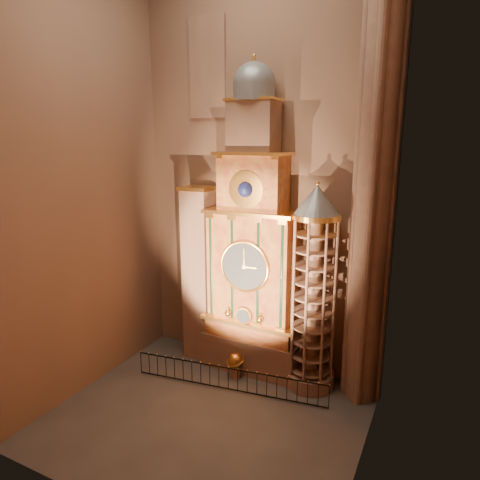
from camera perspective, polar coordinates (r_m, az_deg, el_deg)
The scene contains 11 objects.
floor at distance 21.89m, azimuth -4.35°, elevation -22.36°, with size 14.00×14.00×0.00m, color #383330.
wall_back at distance 23.22m, azimuth 2.85°, elevation 8.94°, with size 22.00×22.00×0.00m, color #90664D.
wall_left at distance 22.35m, azimuth -20.64°, elevation 7.96°, with size 22.00×22.00×0.00m, color #90664D.
wall_right at distance 15.47m, azimuth 17.91°, elevation 6.21°, with size 22.00×22.00×0.00m, color #90664D.
astronomical_clock at distance 23.01m, azimuth 1.69°, elevation -2.02°, with size 5.60×2.41×16.70m.
portrait_tower at distance 25.01m, azimuth -5.43°, elevation -4.48°, with size 1.80×1.60×10.20m.
stair_turret at distance 22.03m, azimuth 9.72°, elevation -6.76°, with size 2.50×2.50×10.80m.
gothic_pier at distance 20.53m, azimuth 17.61°, elevation 7.80°, with size 2.04×2.04×22.00m.
stained_glass_window at distance 24.83m, azimuth -4.39°, elevation 21.92°, with size 2.20×0.14×5.20m.
celestial_globe at distance 24.24m, azimuth -0.65°, elevation -16.10°, with size 1.27×1.25×1.42m.
iron_railing at distance 23.22m, azimuth -1.58°, elevation -18.01°, with size 10.21×1.45×1.26m.
Camera 1 is at (9.29, -15.21, 12.71)m, focal length 32.00 mm.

